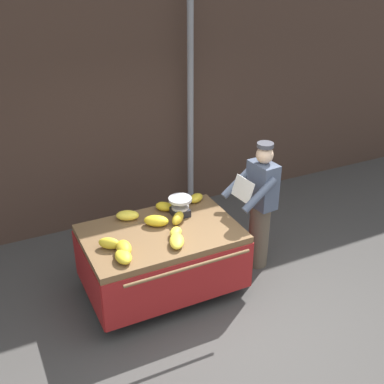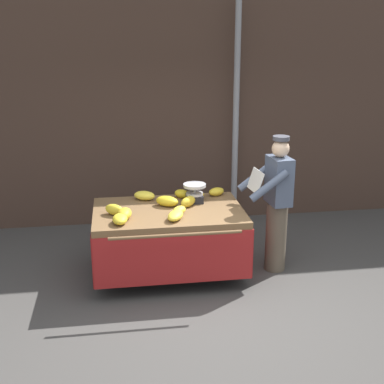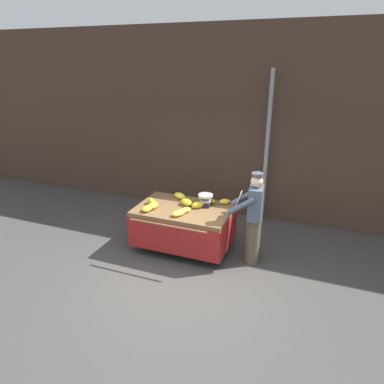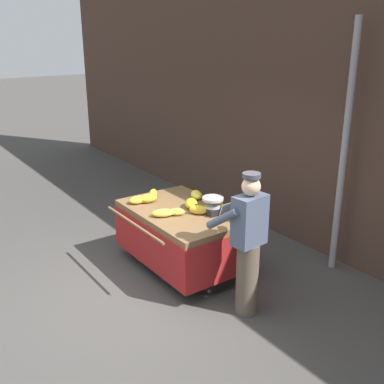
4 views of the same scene
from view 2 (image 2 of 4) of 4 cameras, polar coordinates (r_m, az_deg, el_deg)
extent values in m
plane|color=#423F3D|center=(5.59, 3.05, -13.87)|extent=(60.00, 60.00, 0.00)
cube|color=#473328|center=(7.91, -1.33, 11.73)|extent=(16.00, 0.24, 4.21)
cylinder|color=gray|center=(7.79, 4.87, 8.29)|extent=(0.09, 0.09, 3.33)
cube|color=brown|center=(6.16, -2.63, -2.31)|extent=(1.78, 1.16, 0.08)
cylinder|color=black|center=(6.30, -9.95, -6.45)|extent=(0.05, 0.75, 0.75)
cylinder|color=#B7B7BC|center=(6.30, -10.23, -6.46)|extent=(0.01, 0.14, 0.14)
cylinder|color=black|center=(6.45, 4.63, -5.65)|extent=(0.05, 0.75, 0.75)
cylinder|color=#B7B7BC|center=(6.46, 4.89, -5.63)|extent=(0.01, 0.14, 0.14)
cylinder|color=#4C4742|center=(6.78, -3.02, -4.31)|extent=(0.05, 0.05, 0.78)
cube|color=maroon|center=(5.76, -1.97, -7.44)|extent=(1.78, 0.02, 0.60)
cube|color=maroon|center=(6.82, -3.10, -3.36)|extent=(1.78, 0.02, 0.60)
cube|color=maroon|center=(6.26, -10.74, -5.61)|extent=(0.02, 1.16, 0.60)
cube|color=maroon|center=(6.43, 5.35, -4.75)|extent=(0.02, 1.16, 0.60)
cylinder|color=brown|center=(5.45, -1.78, -4.80)|extent=(1.42, 0.04, 0.04)
cube|color=black|center=(6.39, 0.28, -0.74)|extent=(0.20, 0.20, 0.09)
cylinder|color=#B7B7BC|center=(6.36, 0.28, 0.12)|extent=(0.02, 0.02, 0.11)
cylinder|color=#B7B7BC|center=(6.34, 0.29, 0.74)|extent=(0.28, 0.28, 0.04)
cylinder|color=#B7B7BC|center=(6.37, 0.28, -0.18)|extent=(0.21, 0.21, 0.03)
ellipsoid|color=gold|center=(5.87, -7.48, -2.40)|extent=(0.20, 0.29, 0.12)
ellipsoid|color=yellow|center=(6.01, -8.59, -1.95)|extent=(0.26, 0.24, 0.13)
ellipsoid|color=yellow|center=(5.81, -1.84, -2.61)|extent=(0.27, 0.34, 0.10)
ellipsoid|color=gold|center=(6.23, -0.43, -1.06)|extent=(0.25, 0.26, 0.13)
ellipsoid|color=gold|center=(6.25, -2.77, -1.02)|extent=(0.33, 0.30, 0.12)
ellipsoid|color=yellow|center=(5.98, -1.42, -2.03)|extent=(0.23, 0.24, 0.09)
ellipsoid|color=yellow|center=(6.49, -5.28, -0.40)|extent=(0.31, 0.26, 0.12)
ellipsoid|color=gold|center=(6.65, 2.72, 0.04)|extent=(0.26, 0.22, 0.10)
ellipsoid|color=gold|center=(6.56, 0.36, -0.24)|extent=(0.26, 0.21, 0.09)
ellipsoid|color=yellow|center=(5.75, -7.97, -2.98)|extent=(0.17, 0.26, 0.10)
ellipsoid|color=gold|center=(6.55, -1.10, -0.20)|extent=(0.25, 0.26, 0.11)
cylinder|color=brown|center=(6.54, 9.27, -4.89)|extent=(0.26, 0.26, 0.88)
cube|color=#475166|center=(6.30, 9.60, 1.26)|extent=(0.27, 0.40, 0.58)
sphere|color=#DBB28E|center=(6.20, 9.78, 4.76)|extent=(0.21, 0.21, 0.21)
cylinder|color=#3F3F47|center=(6.18, 9.84, 5.89)|extent=(0.20, 0.20, 0.05)
cylinder|color=#475166|center=(6.03, 8.53, 0.67)|extent=(0.48, 0.14, 0.37)
cylinder|color=#475166|center=(6.40, 7.11, 1.74)|extent=(0.48, 0.14, 0.37)
cube|color=silver|center=(6.18, 7.05, 1.25)|extent=(0.12, 0.35, 0.25)
camera|label=1|loc=(1.99, -59.09, 37.02)|focal=45.55mm
camera|label=3|loc=(2.91, 78.70, 14.78)|focal=31.82mm
camera|label=4|loc=(5.97, 58.83, 11.71)|focal=43.56mm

